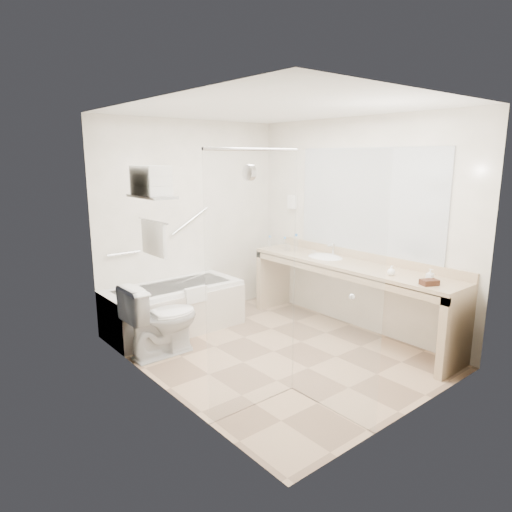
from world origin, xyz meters
TOP-DOWN VIEW (x-y plane):
  - floor at (0.00, 0.00)m, footprint 3.20×3.20m
  - ceiling at (0.00, 0.00)m, footprint 2.60×3.20m
  - wall_back at (0.00, 1.60)m, footprint 2.60×0.10m
  - wall_front at (0.00, -1.60)m, footprint 2.60×0.10m
  - wall_left at (-1.30, 0.00)m, footprint 0.10×3.20m
  - wall_right at (1.30, 0.00)m, footprint 0.10×3.20m
  - bathtub at (-0.50, 1.24)m, footprint 1.60×0.73m
  - grab_bar_short at (-0.95, 1.56)m, footprint 0.40×0.03m
  - grab_bar_long at (-0.05, 1.56)m, footprint 0.53×0.03m
  - shower_enclosure at (-0.63, -0.93)m, footprint 0.96×0.91m
  - towel_shelf at (-1.17, 0.35)m, footprint 0.24×0.55m
  - vanity_counter at (1.02, -0.15)m, footprint 0.55×2.70m
  - sink at (1.05, 0.25)m, footprint 0.40×0.52m
  - faucet at (1.20, 0.25)m, footprint 0.03×0.03m
  - mirror at (1.29, -0.15)m, footprint 0.02×2.00m
  - hairdryer_unit at (1.25, 1.05)m, footprint 0.08×0.10m
  - toilet at (-0.95, 0.70)m, footprint 0.79×0.44m
  - amenity_basket at (0.89, -1.22)m, footprint 0.19×0.16m
  - soap_bottle_a at (0.98, -1.17)m, footprint 0.07×0.14m
  - soap_bottle_b at (0.92, -0.78)m, footprint 0.12×0.13m
  - water_bottle_left at (0.98, 0.89)m, footprint 0.05×0.05m
  - water_bottle_mid at (0.90, 1.10)m, footprint 0.05×0.05m
  - water_bottle_right at (1.05, 0.76)m, footprint 0.07×0.07m
  - drinking_glass_near at (0.96, 0.36)m, footprint 0.08×0.08m
  - drinking_glass_far at (0.97, 0.83)m, footprint 0.09×0.09m

SIDE VIEW (x-z plane):
  - floor at x=0.00m, z-range 0.00..0.00m
  - bathtub at x=-0.50m, z-range -0.02..0.57m
  - toilet at x=-0.95m, z-range 0.00..0.77m
  - vanity_counter at x=1.02m, z-range 0.17..1.12m
  - sink at x=1.05m, z-range 0.75..0.89m
  - amenity_basket at x=0.89m, z-range 0.85..0.90m
  - soap_bottle_a at x=0.98m, z-range 0.85..0.91m
  - drinking_glass_near at x=0.96m, z-range 0.85..0.93m
  - soap_bottle_b at x=0.92m, z-range 0.85..0.93m
  - drinking_glass_far at x=0.97m, z-range 0.85..0.95m
  - water_bottle_mid at x=0.90m, z-range 0.84..1.01m
  - water_bottle_left at x=0.98m, z-range 0.84..1.01m
  - faucet at x=1.20m, z-range 0.86..1.00m
  - grab_bar_short at x=-0.95m, z-range 0.93..0.96m
  - water_bottle_right at x=1.05m, z-range 0.84..1.06m
  - shower_enclosure at x=-0.63m, z-range 0.01..2.12m
  - wall_back at x=0.00m, z-range 0.00..2.50m
  - wall_front at x=0.00m, z-range 0.00..2.50m
  - wall_left at x=-1.30m, z-range 0.00..2.50m
  - wall_right at x=1.30m, z-range 0.00..2.50m
  - grab_bar_long at x=-0.05m, z-range 1.09..1.41m
  - hairdryer_unit at x=1.25m, z-range 1.36..1.54m
  - mirror at x=1.29m, z-range 0.95..2.15m
  - towel_shelf at x=-1.17m, z-range 1.35..2.16m
  - ceiling at x=0.00m, z-range 2.45..2.55m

